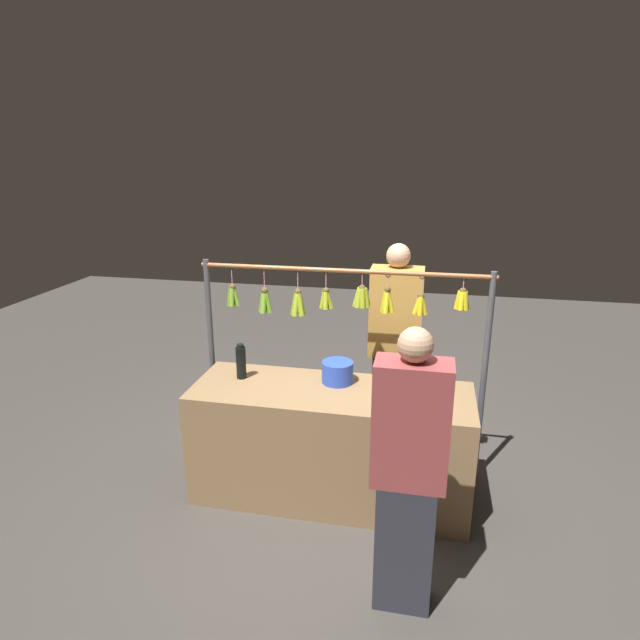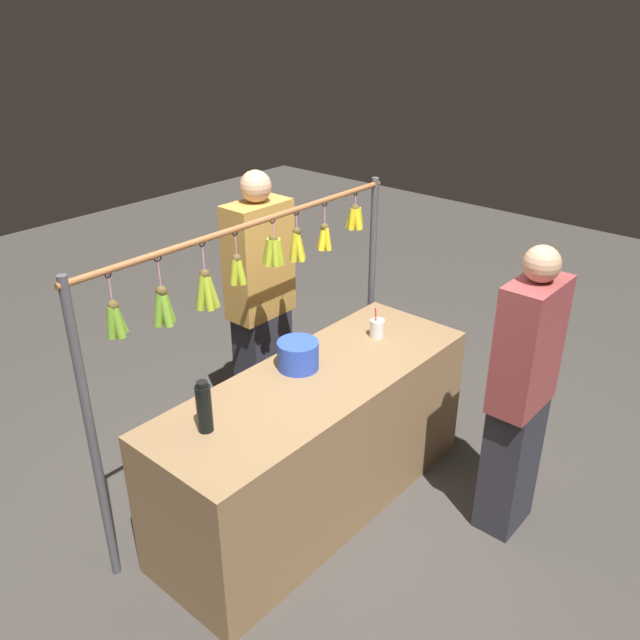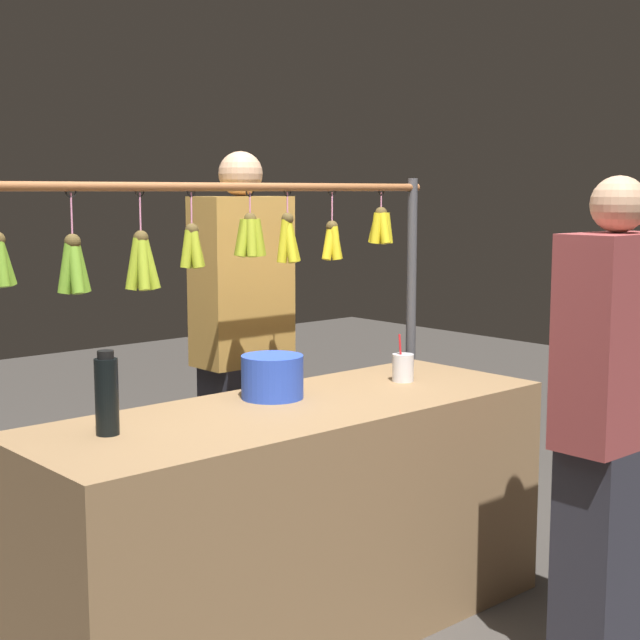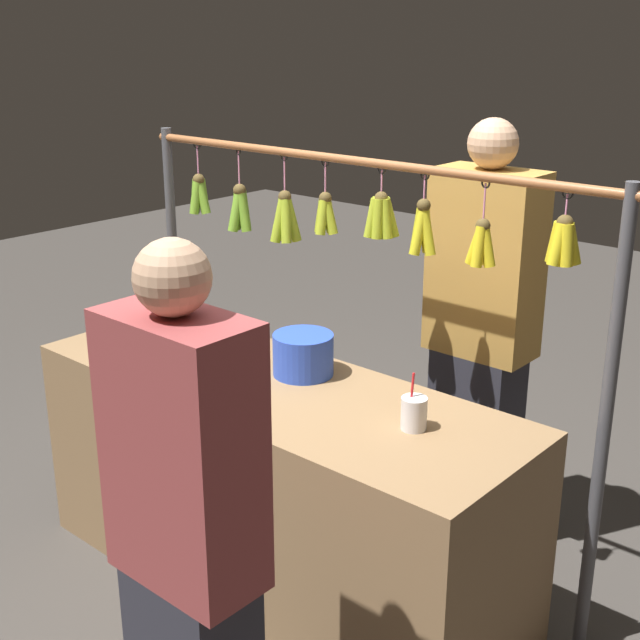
# 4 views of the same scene
# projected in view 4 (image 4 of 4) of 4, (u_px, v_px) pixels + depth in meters

# --- Properties ---
(ground_plane) EXTENTS (12.00, 12.00, 0.00)m
(ground_plane) POSITION_uv_depth(u_px,v_px,m) (276.00, 581.00, 3.32)
(ground_plane) COLOR #403B37
(market_counter) EXTENTS (1.94, 0.67, 0.83)m
(market_counter) POSITION_uv_depth(u_px,v_px,m) (275.00, 486.00, 3.19)
(market_counter) COLOR olive
(market_counter) RESTS_ON ground
(display_rack) EXTENTS (2.15, 0.13, 1.62)m
(display_rack) POSITION_uv_depth(u_px,v_px,m) (347.00, 261.00, 3.24)
(display_rack) COLOR #4C4C51
(display_rack) RESTS_ON ground
(water_bottle) EXTENTS (0.07, 0.07, 0.26)m
(water_bottle) POSITION_uv_depth(u_px,v_px,m) (167.00, 308.00, 3.49)
(water_bottle) COLOR black
(water_bottle) RESTS_ON market_counter
(blue_bucket) EXTENTS (0.22, 0.22, 0.15)m
(blue_bucket) POSITION_uv_depth(u_px,v_px,m) (303.00, 354.00, 3.11)
(blue_bucket) COLOR blue
(blue_bucket) RESTS_ON market_counter
(drink_cup) EXTENTS (0.08, 0.08, 0.19)m
(drink_cup) POSITION_uv_depth(u_px,v_px,m) (414.00, 413.00, 2.70)
(drink_cup) COLOR silver
(drink_cup) RESTS_ON market_counter
(vendor_person) EXTENTS (0.41, 0.22, 1.73)m
(vendor_person) POSITION_uv_depth(u_px,v_px,m) (480.00, 344.00, 3.37)
(vendor_person) COLOR #2D2D38
(vendor_person) RESTS_ON ground
(customer_person) EXTENTS (0.38, 0.21, 1.61)m
(customer_person) POSITION_uv_depth(u_px,v_px,m) (189.00, 564.00, 2.09)
(customer_person) COLOR #2D2D38
(customer_person) RESTS_ON ground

